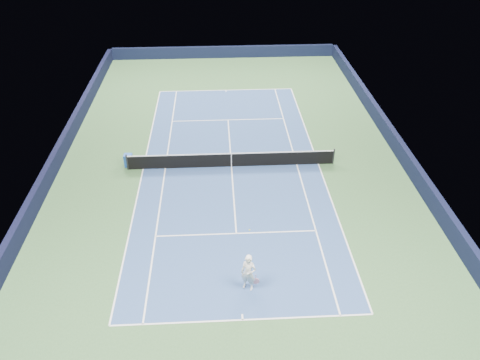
{
  "coord_description": "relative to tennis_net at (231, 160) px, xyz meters",
  "views": [
    {
      "loc": [
        -0.8,
        -24.64,
        15.72
      ],
      "look_at": [
        0.37,
        -3.0,
        1.0
      ],
      "focal_mm": 35.0,
      "sensor_mm": 36.0,
      "label": 1
    }
  ],
  "objects": [
    {
      "name": "sideline_doubles_right",
      "position": [
        5.49,
        0.0,
        -0.5
      ],
      "size": [
        0.08,
        23.77,
        0.0
      ],
      "primitive_type": "cube",
      "color": "white",
      "rests_on": "ground"
    },
    {
      "name": "center_mark_far",
      "position": [
        0.0,
        11.73,
        -0.5
      ],
      "size": [
        0.08,
        0.3,
        0.0
      ],
      "primitive_type": "cube",
      "color": "white",
      "rests_on": "ground"
    },
    {
      "name": "wall_left",
      "position": [
        -10.82,
        0.0,
        0.05
      ],
      "size": [
        0.35,
        40.0,
        1.1
      ],
      "primitive_type": "cube",
      "color": "black",
      "rests_on": "ground"
    },
    {
      "name": "tennis_player",
      "position": [
        0.36,
        -10.12,
        0.44
      ],
      "size": [
        0.89,
        1.38,
        2.55
      ],
      "color": "white",
      "rests_on": "ground"
    },
    {
      "name": "tennis_net",
      "position": [
        0.0,
        0.0,
        0.0
      ],
      "size": [
        12.9,
        0.1,
        1.07
      ],
      "color": "black",
      "rests_on": "ground"
    },
    {
      "name": "ground",
      "position": [
        0.0,
        0.0,
        -0.5
      ],
      "size": [
        40.0,
        40.0,
        0.0
      ],
      "primitive_type": "plane",
      "color": "#345A31",
      "rests_on": "ground"
    },
    {
      "name": "center_service_line",
      "position": [
        0.0,
        0.0,
        -0.5
      ],
      "size": [
        0.08,
        12.8,
        0.0
      ],
      "primitive_type": "cube",
      "color": "white",
      "rests_on": "ground"
    },
    {
      "name": "sideline_singles_right",
      "position": [
        4.12,
        0.0,
        -0.5
      ],
      "size": [
        0.08,
        23.77,
        0.0
      ],
      "primitive_type": "cube",
      "color": "white",
      "rests_on": "ground"
    },
    {
      "name": "court_surface",
      "position": [
        0.0,
        0.0,
        -0.5
      ],
      "size": [
        10.97,
        23.77,
        0.01
      ],
      "primitive_type": "cube",
      "color": "navy",
      "rests_on": "ground"
    },
    {
      "name": "sideline_singles_left",
      "position": [
        -4.12,
        0.0,
        -0.5
      ],
      "size": [
        0.08,
        23.77,
        0.0
      ],
      "primitive_type": "cube",
      "color": "white",
      "rests_on": "ground"
    },
    {
      "name": "center_mark_near",
      "position": [
        0.0,
        -11.73,
        -0.5
      ],
      "size": [
        0.08,
        0.3,
        0.0
      ],
      "primitive_type": "cube",
      "color": "white",
      "rests_on": "ground"
    },
    {
      "name": "wall_right",
      "position": [
        10.82,
        0.0,
        0.05
      ],
      "size": [
        0.35,
        40.0,
        1.1
      ],
      "primitive_type": "cube",
      "color": "black",
      "rests_on": "ground"
    },
    {
      "name": "wall_far",
      "position": [
        0.0,
        19.82,
        0.05
      ],
      "size": [
        22.0,
        0.35,
        1.1
      ],
      "primitive_type": "cube",
      "color": "black",
      "rests_on": "ground"
    },
    {
      "name": "sponsor_cube",
      "position": [
        -6.4,
        0.43,
        -0.1
      ],
      "size": [
        0.56,
        0.47,
        0.81
      ],
      "color": "#1D4FB2",
      "rests_on": "ground"
    },
    {
      "name": "service_line_far",
      "position": [
        0.0,
        6.4,
        -0.5
      ],
      "size": [
        8.23,
        0.08,
        0.0
      ],
      "primitive_type": "cube",
      "color": "white",
      "rests_on": "ground"
    },
    {
      "name": "baseline_far",
      "position": [
        0.0,
        11.88,
        -0.5
      ],
      "size": [
        10.97,
        0.08,
        0.0
      ],
      "primitive_type": "cube",
      "color": "white",
      "rests_on": "ground"
    },
    {
      "name": "sideline_doubles_left",
      "position": [
        -5.49,
        0.0,
        -0.5
      ],
      "size": [
        0.08,
        23.77,
        0.0
      ],
      "primitive_type": "cube",
      "color": "white",
      "rests_on": "ground"
    },
    {
      "name": "baseline_near",
      "position": [
        0.0,
        -11.88,
        -0.5
      ],
      "size": [
        10.97,
        0.08,
        0.0
      ],
      "primitive_type": "cube",
      "color": "white",
      "rests_on": "ground"
    },
    {
      "name": "service_line_near",
      "position": [
        0.0,
        -6.4,
        -0.5
      ],
      "size": [
        8.23,
        0.08,
        0.0
      ],
      "primitive_type": "cube",
      "color": "white",
      "rests_on": "ground"
    }
  ]
}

